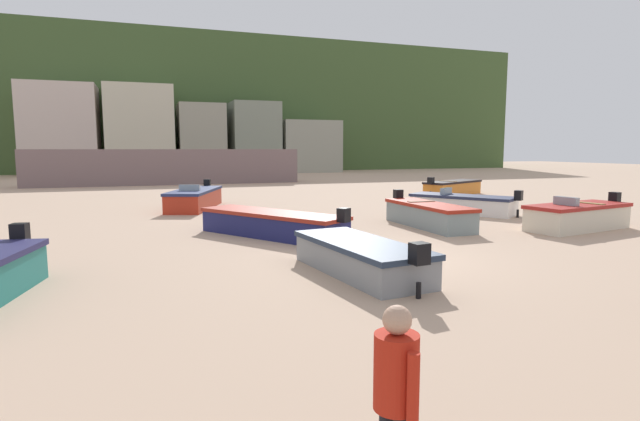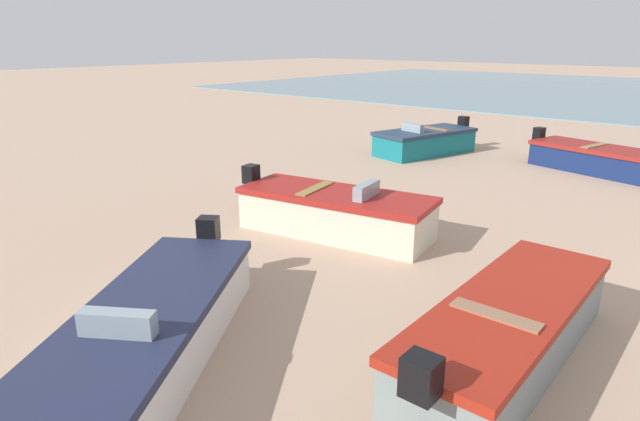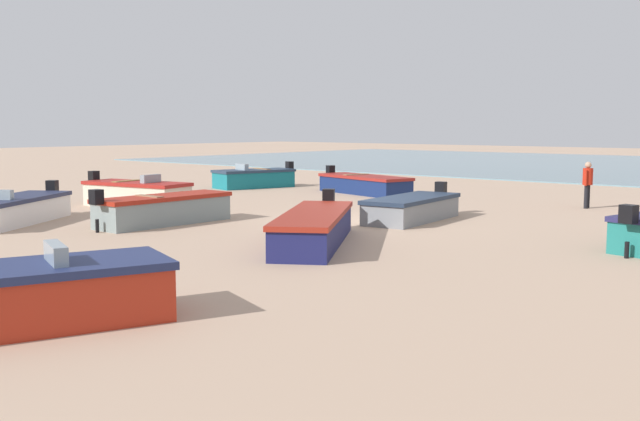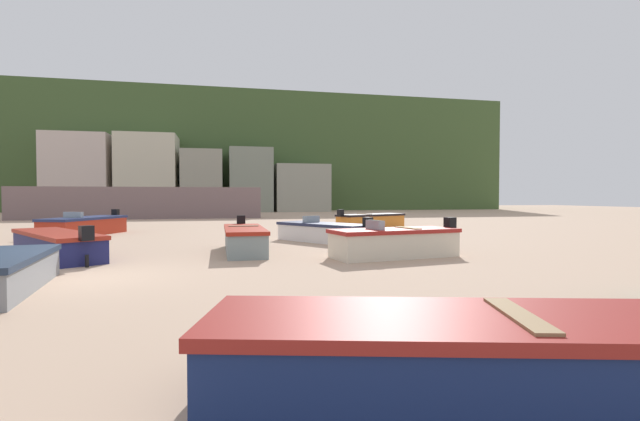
% 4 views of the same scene
% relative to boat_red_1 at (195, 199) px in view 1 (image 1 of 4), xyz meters
% --- Properties ---
extents(ground_plane, '(160.00, 160.00, 0.00)m').
position_rel_boat_red_1_xyz_m(ground_plane, '(3.33, -12.64, -0.46)').
color(ground_plane, tan).
extents(headland_hill, '(90.00, 32.00, 16.63)m').
position_rel_boat_red_1_xyz_m(headland_hill, '(3.33, 53.36, 7.85)').
color(headland_hill, '#3D552C').
rests_on(headland_hill, ground).
extents(harbor_pier, '(20.51, 2.40, 2.74)m').
position_rel_boat_red_1_xyz_m(harbor_pier, '(-0.36, 17.36, 0.91)').
color(harbor_pier, '#725D5E').
rests_on(harbor_pier, ground).
extents(townhouse_far_left, '(7.14, 6.51, 9.36)m').
position_rel_boat_red_1_xyz_m(townhouse_far_left, '(-10.10, 34.61, 4.22)').
color(townhouse_far_left, beige).
rests_on(townhouse_far_left, ground).
extents(townhouse_left, '(6.93, 6.40, 9.51)m').
position_rel_boat_red_1_xyz_m(townhouse_left, '(-2.40, 34.56, 4.29)').
color(townhouse_left, beige).
rests_on(townhouse_left, ground).
extents(townhouse_centre, '(4.97, 5.53, 7.72)m').
position_rel_boat_red_1_xyz_m(townhouse_centre, '(4.05, 34.12, 3.40)').
color(townhouse_centre, '#9A9784').
rests_on(townhouse_centre, ground).
extents(townhouse_centre_right, '(5.38, 5.20, 8.09)m').
position_rel_boat_red_1_xyz_m(townhouse_centre_right, '(10.08, 33.96, 3.59)').
color(townhouse_centre_right, gray).
rests_on(townhouse_centre_right, ground).
extents(townhouse_far_right, '(6.98, 6.63, 6.11)m').
position_rel_boat_red_1_xyz_m(townhouse_far_right, '(16.67, 34.67, 2.60)').
color(townhouse_far_right, gray).
rests_on(townhouse_far_right, ground).
extents(boat_red_1, '(3.15, 5.08, 1.22)m').
position_rel_boat_red_1_xyz_m(boat_red_1, '(0.00, 0.00, 0.00)').
color(boat_red_1, '#B42B18').
rests_on(boat_red_1, ground).
extents(boat_orange_3, '(4.80, 3.25, 1.17)m').
position_rel_boat_red_1_xyz_m(boat_orange_3, '(15.38, 1.90, -0.02)').
color(boat_orange_3, orange).
rests_on(boat_orange_3, ground).
extents(boat_navy_4, '(4.01, 5.18, 1.11)m').
position_rel_boat_red_1_xyz_m(boat_navy_4, '(1.58, -8.56, -0.06)').
color(boat_navy_4, navy).
rests_on(boat_navy_4, ground).
extents(boat_grey_6, '(1.95, 4.27, 1.05)m').
position_rel_boat_red_1_xyz_m(boat_grey_6, '(2.28, -13.84, -0.09)').
color(boat_grey_6, gray).
rests_on(boat_grey_6, ground).
extents(boat_grey_7, '(1.34, 4.48, 1.16)m').
position_rel_boat_red_1_xyz_m(boat_grey_7, '(7.32, -8.43, -0.03)').
color(boat_grey_7, gray).
rests_on(boat_grey_7, ground).
extents(boat_cream_8, '(4.38, 2.16, 1.20)m').
position_rel_boat_red_1_xyz_m(boat_cream_8, '(11.85, -10.70, -0.00)').
color(boat_cream_8, beige).
rests_on(boat_cream_8, ground).
extents(boat_white_9, '(3.64, 4.49, 1.10)m').
position_rel_boat_red_1_xyz_m(boat_white_9, '(10.74, -5.64, -0.05)').
color(boat_white_9, white).
rests_on(boat_white_9, ground).
extents(beach_walker_distant, '(0.37, 0.54, 1.62)m').
position_rel_boat_red_1_xyz_m(beach_walker_distant, '(-0.47, -20.62, 0.49)').
color(beach_walker_distant, black).
rests_on(beach_walker_distant, ground).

